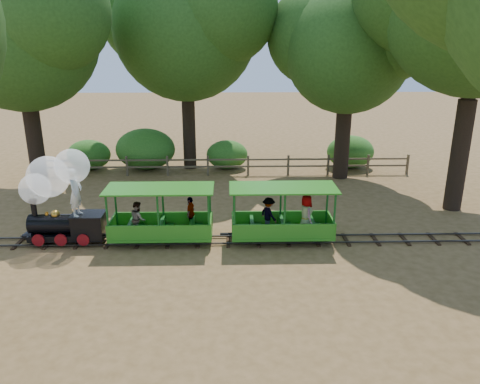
{
  "coord_description": "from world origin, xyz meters",
  "views": [
    {
      "loc": [
        0.05,
        -14.44,
        6.56
      ],
      "look_at": [
        0.41,
        0.5,
        1.6
      ],
      "focal_mm": 35.0,
      "sensor_mm": 36.0,
      "label": 1
    }
  ],
  "objects_px": {
    "fence": "(228,164)",
    "locomotive": "(56,191)",
    "carriage_rear": "(284,219)",
    "carriage_front": "(161,221)"
  },
  "relations": [
    {
      "from": "carriage_front",
      "to": "carriage_rear",
      "type": "height_order",
      "value": "same"
    },
    {
      "from": "locomotive",
      "to": "fence",
      "type": "relative_size",
      "value": 0.18
    },
    {
      "from": "locomotive",
      "to": "carriage_rear",
      "type": "relative_size",
      "value": 0.93
    },
    {
      "from": "carriage_rear",
      "to": "fence",
      "type": "bearing_deg",
      "value": 103.1
    },
    {
      "from": "carriage_front",
      "to": "carriage_rear",
      "type": "distance_m",
      "value": 4.08
    },
    {
      "from": "carriage_rear",
      "to": "carriage_front",
      "type": "bearing_deg",
      "value": 179.83
    },
    {
      "from": "carriage_front",
      "to": "fence",
      "type": "relative_size",
      "value": 0.19
    },
    {
      "from": "locomotive",
      "to": "carriage_rear",
      "type": "distance_m",
      "value": 7.49
    },
    {
      "from": "fence",
      "to": "locomotive",
      "type": "bearing_deg",
      "value": -124.97
    },
    {
      "from": "locomotive",
      "to": "fence",
      "type": "height_order",
      "value": "locomotive"
    }
  ]
}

